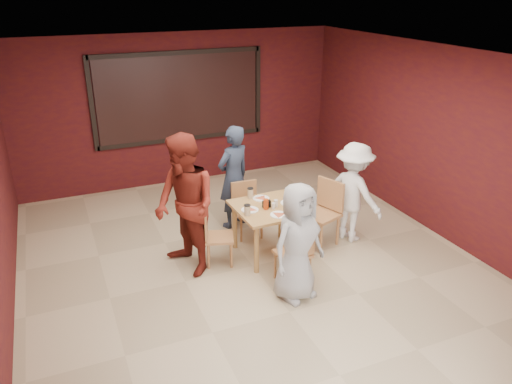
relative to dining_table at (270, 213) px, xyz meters
name	(u,v)px	position (x,y,z in m)	size (l,w,h in m)	color
floor	(253,266)	(-0.35, -0.23, -0.65)	(7.00, 7.00, 0.00)	tan
window_blinds	(180,97)	(-0.35, 3.22, 1.00)	(3.00, 0.02, 1.50)	black
dining_table	(270,213)	(0.00, 0.00, 0.00)	(0.97, 0.97, 0.89)	#B6804A
chair_front	(296,252)	(-0.01, -0.82, -0.19)	(0.44, 0.44, 0.82)	#B78447
chair_back	(246,206)	(-0.06, 0.71, -0.18)	(0.42, 0.42, 0.83)	#B78447
chair_left	(214,234)	(-0.79, 0.07, -0.21)	(0.48, 0.48, 0.79)	#B78447
chair_right	(324,209)	(0.87, -0.01, -0.10)	(0.60, 0.60, 0.97)	#B78447
diner_front	(298,242)	(-0.12, -1.07, 0.10)	(0.73, 0.48, 1.50)	#A6A6A6
diner_back	(234,177)	(-0.13, 1.06, 0.17)	(0.60, 0.39, 1.64)	#283347
diner_left	(185,206)	(-1.18, 0.05, 0.29)	(0.92, 0.72, 1.89)	maroon
diner_right	(354,192)	(1.33, -0.05, 0.10)	(0.97, 0.56, 1.51)	white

